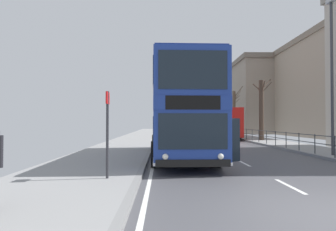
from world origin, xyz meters
The scene contains 10 objects.
ground centered at (-0.72, 0.00, 0.04)m, with size 15.80×140.00×0.20m.
double_decker_bus_main centered at (-2.69, 9.18, 2.32)m, with size 3.51×10.44×4.44m.
background_bus_far_lane centered at (3.02, 27.75, 1.74)m, with size 2.78×10.29×3.19m.
pedestrian_railing_far_kerb centered at (4.45, 15.60, 0.83)m, with size 0.05×33.65×1.02m.
bus_stop_sign_near centered at (-5.19, 3.14, 1.73)m, with size 0.08×0.44×2.57m.
street_lamp_far_side centered at (5.02, 9.33, 4.72)m, with size 0.28×0.60×7.94m.
bare_tree_far_00 centered at (6.62, 37.14, 3.30)m, with size 1.61×1.97×6.82m.
bare_tree_far_01 centered at (5.67, 22.33, 3.05)m, with size 1.77×2.01×5.80m.
background_building_00 centered at (17.06, 31.82, 6.11)m, with size 8.61×15.65×12.17m.
background_building_02 centered at (15.35, 45.20, 6.04)m, with size 13.89×13.87×12.03m.
Camera 1 is at (-3.56, -5.94, 1.79)m, focal length 32.75 mm.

